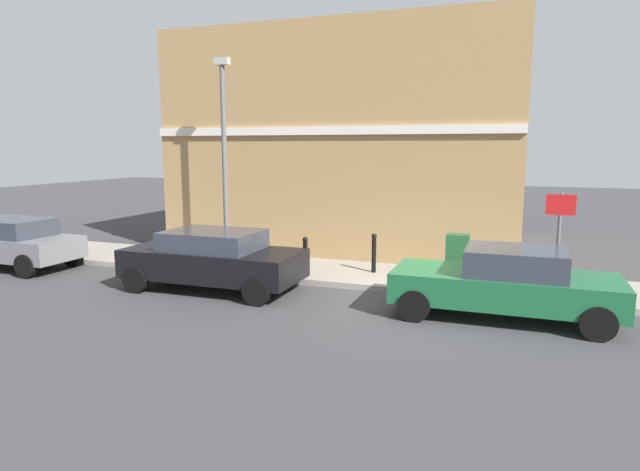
{
  "coord_description": "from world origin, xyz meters",
  "views": [
    {
      "loc": [
        -11.85,
        -2.0,
        3.42
      ],
      "look_at": [
        1.09,
        2.81,
        1.2
      ],
      "focal_mm": 30.95,
      "sensor_mm": 36.0,
      "label": 1
    }
  ],
  "objects_px": {
    "utility_cabinet": "(457,259)",
    "street_sign": "(559,230)",
    "car_green": "(506,283)",
    "car_grey": "(10,242)",
    "bollard_far_kerb": "(305,256)",
    "car_black": "(213,259)",
    "lamppost": "(224,151)",
    "bollard_near_cabinet": "(374,252)"
  },
  "relations": [
    {
      "from": "bollard_near_cabinet",
      "to": "street_sign",
      "type": "height_order",
      "value": "street_sign"
    },
    {
      "from": "bollard_far_kerb",
      "to": "street_sign",
      "type": "relative_size",
      "value": 0.45
    },
    {
      "from": "bollard_far_kerb",
      "to": "lamppost",
      "type": "xyz_separation_m",
      "value": [
        1.22,
        2.96,
        2.6
      ]
    },
    {
      "from": "car_green",
      "to": "bollard_near_cabinet",
      "type": "xyz_separation_m",
      "value": [
        2.46,
        3.38,
        -0.03
      ]
    },
    {
      "from": "utility_cabinet",
      "to": "street_sign",
      "type": "xyz_separation_m",
      "value": [
        -0.92,
        -2.21,
        0.98
      ]
    },
    {
      "from": "bollard_far_kerb",
      "to": "car_green",
      "type": "bearing_deg",
      "value": -105.24
    },
    {
      "from": "car_black",
      "to": "car_green",
      "type": "bearing_deg",
      "value": -179.74
    },
    {
      "from": "bollard_near_cabinet",
      "to": "street_sign",
      "type": "bearing_deg",
      "value": -103.17
    },
    {
      "from": "utility_cabinet",
      "to": "car_grey",
      "type": "bearing_deg",
      "value": 100.79
    },
    {
      "from": "car_black",
      "to": "street_sign",
      "type": "height_order",
      "value": "street_sign"
    },
    {
      "from": "car_grey",
      "to": "bollard_far_kerb",
      "type": "bearing_deg",
      "value": -171.11
    },
    {
      "from": "car_green",
      "to": "lamppost",
      "type": "relative_size",
      "value": 0.77
    },
    {
      "from": "car_grey",
      "to": "car_black",
      "type": "bearing_deg",
      "value": 179.35
    },
    {
      "from": "car_black",
      "to": "street_sign",
      "type": "xyz_separation_m",
      "value": [
        1.52,
        -7.68,
        0.89
      ]
    },
    {
      "from": "bollard_far_kerb",
      "to": "car_black",
      "type": "bearing_deg",
      "value": 127.58
    },
    {
      "from": "car_black",
      "to": "utility_cabinet",
      "type": "height_order",
      "value": "car_black"
    },
    {
      "from": "car_grey",
      "to": "street_sign",
      "type": "relative_size",
      "value": 1.79
    },
    {
      "from": "street_sign",
      "to": "lamppost",
      "type": "distance_m",
      "value": 9.04
    },
    {
      "from": "car_green",
      "to": "bollard_far_kerb",
      "type": "height_order",
      "value": "car_green"
    },
    {
      "from": "utility_cabinet",
      "to": "street_sign",
      "type": "height_order",
      "value": "street_sign"
    },
    {
      "from": "car_green",
      "to": "car_grey",
      "type": "height_order",
      "value": "car_green"
    },
    {
      "from": "car_green",
      "to": "lamppost",
      "type": "bearing_deg",
      "value": -18.46
    },
    {
      "from": "car_green",
      "to": "bollard_far_kerb",
      "type": "xyz_separation_m",
      "value": [
        1.33,
        4.87,
        -0.03
      ]
    },
    {
      "from": "car_grey",
      "to": "utility_cabinet",
      "type": "distance_m",
      "value": 12.41
    },
    {
      "from": "car_green",
      "to": "street_sign",
      "type": "bearing_deg",
      "value": -124.81
    },
    {
      "from": "bollard_far_kerb",
      "to": "lamppost",
      "type": "height_order",
      "value": "lamppost"
    },
    {
      "from": "bollard_near_cabinet",
      "to": "car_black",
      "type": "bearing_deg",
      "value": 127.5
    },
    {
      "from": "car_black",
      "to": "bollard_near_cabinet",
      "type": "distance_m",
      "value": 4.17
    },
    {
      "from": "car_black",
      "to": "car_grey",
      "type": "relative_size",
      "value": 1.04
    },
    {
      "from": "utility_cabinet",
      "to": "car_black",
      "type": "bearing_deg",
      "value": 114.06
    },
    {
      "from": "car_grey",
      "to": "street_sign",
      "type": "height_order",
      "value": "street_sign"
    },
    {
      "from": "car_black",
      "to": "bollard_far_kerb",
      "type": "xyz_separation_m",
      "value": [
        1.4,
        -1.82,
        -0.06
      ]
    },
    {
      "from": "bollard_near_cabinet",
      "to": "lamppost",
      "type": "bearing_deg",
      "value": 88.96
    },
    {
      "from": "bollard_far_kerb",
      "to": "utility_cabinet",
      "type": "bearing_deg",
      "value": -74.1
    },
    {
      "from": "car_black",
      "to": "car_grey",
      "type": "distance_m",
      "value": 6.73
    },
    {
      "from": "car_grey",
      "to": "utility_cabinet",
      "type": "xyz_separation_m",
      "value": [
        2.32,
        -12.2,
        -0.06
      ]
    },
    {
      "from": "bollard_far_kerb",
      "to": "lamppost",
      "type": "bearing_deg",
      "value": 67.65
    },
    {
      "from": "lamppost",
      "to": "bollard_far_kerb",
      "type": "bearing_deg",
      "value": -112.35
    },
    {
      "from": "car_grey",
      "to": "lamppost",
      "type": "xyz_separation_m",
      "value": [
        2.5,
        -5.59,
        2.56
      ]
    },
    {
      "from": "car_black",
      "to": "street_sign",
      "type": "distance_m",
      "value": 7.88
    },
    {
      "from": "lamppost",
      "to": "utility_cabinet",
      "type": "bearing_deg",
      "value": -91.57
    },
    {
      "from": "utility_cabinet",
      "to": "lamppost",
      "type": "xyz_separation_m",
      "value": [
        0.18,
        6.61,
        2.62
      ]
    }
  ]
}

